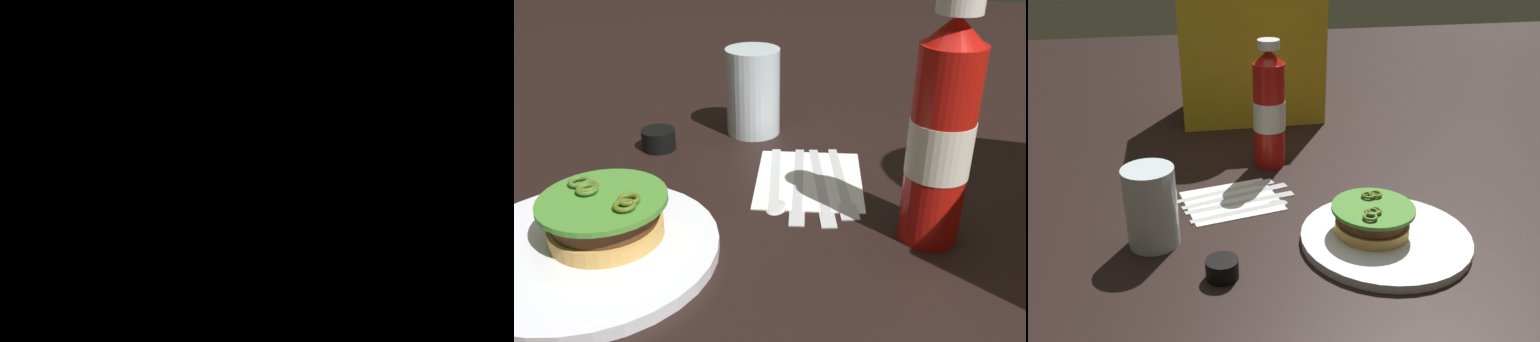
# 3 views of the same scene
# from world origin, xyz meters

# --- Properties ---
(ground_plane) EXTENTS (3.00, 3.00, 0.00)m
(ground_plane) POSITION_xyz_m (0.00, 0.00, 0.00)
(ground_plane) COLOR black
(dinner_plate) EXTENTS (0.27, 0.27, 0.01)m
(dinner_plate) POSITION_xyz_m (0.13, -0.14, 0.01)
(dinner_plate) COLOR white
(dinner_plate) RESTS_ON ground_plane
(burger_sandwich) EXTENTS (0.13, 0.13, 0.05)m
(burger_sandwich) POSITION_xyz_m (0.12, -0.13, 0.04)
(burger_sandwich) COLOR #D8A252
(burger_sandwich) RESTS_ON dinner_plate
(ketchup_bottle) EXTENTS (0.07, 0.07, 0.26)m
(ketchup_bottle) POSITION_xyz_m (-0.00, 0.20, 0.12)
(ketchup_bottle) COLOR #B6130D
(ketchup_bottle) RESTS_ON ground_plane
(condiment_cup) EXTENTS (0.05, 0.05, 0.03)m
(condiment_cup) POSITION_xyz_m (-0.13, -0.19, 0.01)
(condiment_cup) COLOR black
(condiment_cup) RESTS_ON ground_plane
(napkin) EXTENTS (0.19, 0.17, 0.00)m
(napkin) POSITION_xyz_m (-0.09, 0.04, 0.00)
(napkin) COLOR white
(napkin) RESTS_ON ground_plane
(spoon_utensil) EXTENTS (0.18, 0.06, 0.00)m
(spoon_utensil) POSITION_xyz_m (-0.06, 0.01, 0.00)
(spoon_utensil) COLOR silver
(spoon_utensil) RESTS_ON napkin
(butter_knife) EXTENTS (0.20, 0.06, 0.00)m
(butter_knife) POSITION_xyz_m (-0.06, 0.04, 0.00)
(butter_knife) COLOR silver
(butter_knife) RESTS_ON napkin
(steak_knife) EXTENTS (0.20, 0.08, 0.00)m
(steak_knife) POSITION_xyz_m (-0.07, 0.06, 0.00)
(steak_knife) COLOR silver
(steak_knife) RESTS_ON napkin
(fork_utensil) EXTENTS (0.19, 0.07, 0.00)m
(fork_utensil) POSITION_xyz_m (-0.08, 0.09, 0.00)
(fork_utensil) COLOR silver
(fork_utensil) RESTS_ON napkin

